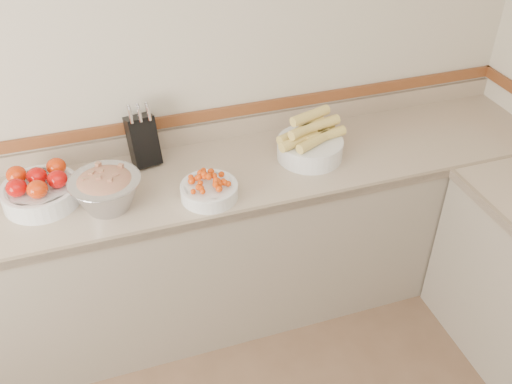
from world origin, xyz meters
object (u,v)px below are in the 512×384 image
object	(u,v)px
knife_block	(143,139)
rhubarb_bowl	(106,190)
tomato_bowl	(40,189)
cherry_tomato_bowl	(209,189)
corn_bowl	(310,143)

from	to	relation	value
knife_block	rhubarb_bowl	size ratio (longest dim) A/B	1.01
knife_block	tomato_bowl	bearing A→B (deg)	-159.71
knife_block	cherry_tomato_bowl	world-z (taller)	knife_block
cherry_tomato_bowl	corn_bowl	distance (m)	0.59
corn_bowl	rhubarb_bowl	bearing A→B (deg)	-174.69
tomato_bowl	cherry_tomato_bowl	distance (m)	0.75
knife_block	rhubarb_bowl	bearing A→B (deg)	-124.85
tomato_bowl	corn_bowl	world-z (taller)	corn_bowl
corn_bowl	tomato_bowl	bearing A→B (deg)	178.50
knife_block	rhubarb_bowl	world-z (taller)	knife_block
rhubarb_bowl	corn_bowl	bearing A→B (deg)	5.31
tomato_bowl	cherry_tomato_bowl	size ratio (longest dim) A/B	1.30
tomato_bowl	corn_bowl	xyz separation A→B (m)	(1.29, -0.03, 0.01)
tomato_bowl	corn_bowl	size ratio (longest dim) A/B	0.94
tomato_bowl	cherry_tomato_bowl	xyz separation A→B (m)	(0.72, -0.20, -0.02)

